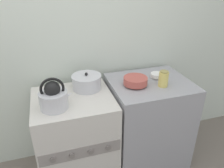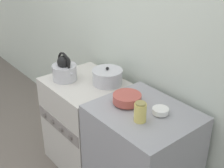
# 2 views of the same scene
# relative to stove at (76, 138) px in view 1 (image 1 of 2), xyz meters

# --- Properties ---
(wall_back) EXTENTS (7.00, 0.06, 2.50)m
(wall_back) POSITION_rel_stove_xyz_m (-0.00, 0.40, 0.82)
(wall_back) COLOR silver
(wall_back) RESTS_ON ground_plane
(stove) EXTENTS (0.67, 0.63, 0.86)m
(stove) POSITION_rel_stove_xyz_m (0.00, 0.00, 0.00)
(stove) COLOR beige
(stove) RESTS_ON ground_plane
(counter) EXTENTS (0.74, 0.63, 0.90)m
(counter) POSITION_rel_stove_xyz_m (0.72, 0.01, 0.02)
(counter) COLOR #99999E
(counter) RESTS_ON ground_plane
(kettle) EXTENTS (0.26, 0.22, 0.26)m
(kettle) POSITION_rel_stove_xyz_m (-0.15, -0.11, 0.53)
(kettle) COLOR silver
(kettle) RESTS_ON stove
(cooking_pot) EXTENTS (0.26, 0.26, 0.16)m
(cooking_pot) POSITION_rel_stove_xyz_m (0.15, 0.13, 0.50)
(cooking_pot) COLOR silver
(cooking_pot) RESTS_ON stove
(enamel_bowl) EXTENTS (0.21, 0.21, 0.08)m
(enamel_bowl) POSITION_rel_stove_xyz_m (0.56, -0.01, 0.51)
(enamel_bowl) COLOR #B75147
(enamel_bowl) RESTS_ON counter
(small_ceramic_bowl) EXTENTS (0.12, 0.12, 0.05)m
(small_ceramic_bowl) POSITION_rel_stove_xyz_m (0.82, 0.08, 0.50)
(small_ceramic_bowl) COLOR white
(small_ceramic_bowl) RESTS_ON counter
(storage_jar) EXTENTS (0.08, 0.08, 0.14)m
(storage_jar) POSITION_rel_stove_xyz_m (0.79, -0.09, 0.54)
(storage_jar) COLOR #E0CC66
(storage_jar) RESTS_ON counter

